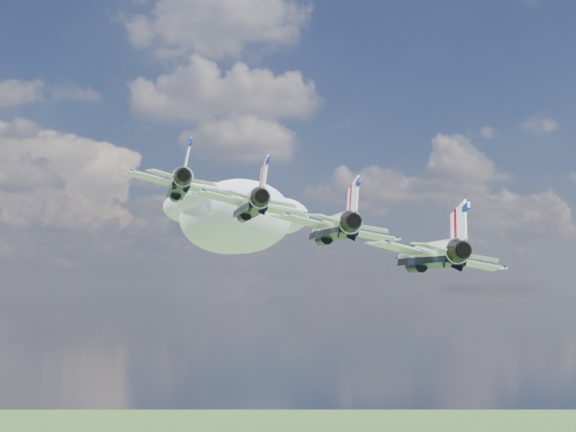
{
  "coord_description": "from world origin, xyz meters",
  "views": [
    {
      "loc": [
        -43.6,
        -90.95,
        150.36
      ],
      "look_at": [
        -24.62,
        -9.41,
        157.99
      ],
      "focal_mm": 50.0,
      "sensor_mm": 36.0,
      "label": 1
    }
  ],
  "objects": [
    {
      "name": "jet_0",
      "position": [
        -35.04,
        2.32,
        162.43
      ],
      "size": [
        13.02,
        17.78,
        7.4
      ],
      "primitive_type": null,
      "rotation": [
        0.0,
        0.19,
        -0.03
      ],
      "color": "silver"
    },
    {
      "name": "cloud_far",
      "position": [
        3.61,
        188.54,
        179.05
      ],
      "size": [
        55.64,
        43.72,
        21.86
      ],
      "primitive_type": "ellipsoid",
      "color": "white"
    },
    {
      "name": "jet_1",
      "position": [
        -28.09,
        -5.5,
        159.47
      ],
      "size": [
        13.02,
        17.78,
        7.4
      ],
      "primitive_type": null,
      "rotation": [
        0.0,
        0.19,
        -0.03
      ],
      "color": "white"
    },
    {
      "name": "jet_2",
      "position": [
        -21.14,
        -13.33,
        156.51
      ],
      "size": [
        13.02,
        17.78,
        7.4
      ],
      "primitive_type": null,
      "rotation": [
        0.0,
        0.19,
        -0.03
      ],
      "color": "silver"
    },
    {
      "name": "jet_3",
      "position": [
        -14.19,
        -21.15,
        153.55
      ],
      "size": [
        13.02,
        17.78,
        7.4
      ],
      "primitive_type": null,
      "rotation": [
        0.0,
        0.19,
        -0.03
      ],
      "color": "white"
    }
  ]
}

